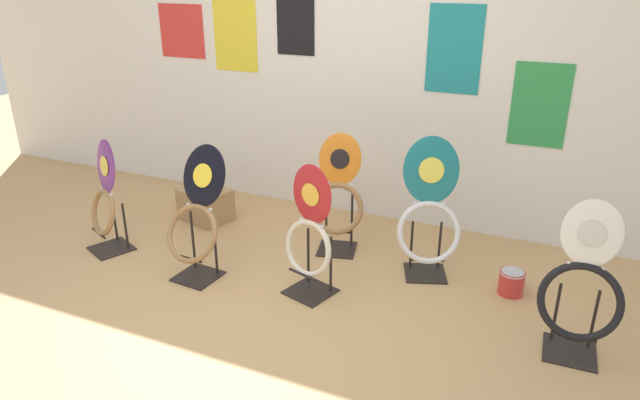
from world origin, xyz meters
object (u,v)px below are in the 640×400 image
at_px(toilet_seat_display_purple_note, 105,202).
at_px(storage_box, 206,205).
at_px(toilet_seat_display_crimson_swirl, 310,235).
at_px(toilet_seat_display_orange_sun, 338,198).
at_px(toilet_seat_display_jazz_black, 197,216).
at_px(toilet_seat_display_teal_sax, 429,214).
at_px(paint_can, 511,282).
at_px(toilet_seat_display_white_plain, 582,290).

bearing_deg(toilet_seat_display_purple_note, storage_box, 64.87).
relative_size(toilet_seat_display_crimson_swirl, toilet_seat_display_purple_note, 1.04).
relative_size(toilet_seat_display_orange_sun, toilet_seat_display_jazz_black, 0.97).
bearing_deg(toilet_seat_display_purple_note, toilet_seat_display_teal_sax, 15.07).
xyz_separation_m(toilet_seat_display_teal_sax, toilet_seat_display_purple_note, (-2.27, -0.61, -0.06)).
bearing_deg(paint_can, storage_box, 175.82).
xyz_separation_m(toilet_seat_display_orange_sun, toilet_seat_display_teal_sax, (0.70, -0.09, 0.03)).
xyz_separation_m(toilet_seat_display_orange_sun, toilet_seat_display_crimson_swirl, (0.07, -0.65, 0.00)).
height_order(toilet_seat_display_jazz_black, paint_can, toilet_seat_display_jazz_black).
distance_m(toilet_seat_display_jazz_black, toilet_seat_display_white_plain, 2.38).
xyz_separation_m(toilet_seat_display_crimson_swirl, storage_box, (-1.29, 0.70, -0.28)).
bearing_deg(toilet_seat_display_purple_note, toilet_seat_display_white_plain, 0.92).
bearing_deg(toilet_seat_display_teal_sax, toilet_seat_display_crimson_swirl, -137.76).
relative_size(toilet_seat_display_jazz_black, toilet_seat_display_purple_note, 1.06).
distance_m(toilet_seat_display_crimson_swirl, storage_box, 1.50).
height_order(toilet_seat_display_jazz_black, toilet_seat_display_teal_sax, toilet_seat_display_teal_sax).
height_order(toilet_seat_display_orange_sun, storage_box, toilet_seat_display_orange_sun).
bearing_deg(toilet_seat_display_crimson_swirl, toilet_seat_display_white_plain, 0.35).
relative_size(toilet_seat_display_purple_note, storage_box, 1.84).
xyz_separation_m(toilet_seat_display_jazz_black, paint_can, (2.00, 0.61, -0.36)).
xyz_separation_m(toilet_seat_display_jazz_black, toilet_seat_display_white_plain, (2.38, 0.10, -0.04)).
bearing_deg(storage_box, toilet_seat_display_crimson_swirl, -28.61).
bearing_deg(paint_can, toilet_seat_display_crimson_swirl, -156.65).
relative_size(toilet_seat_display_jazz_black, paint_can, 5.40).
height_order(toilet_seat_display_orange_sun, toilet_seat_display_jazz_black, toilet_seat_display_jazz_black).
relative_size(toilet_seat_display_orange_sun, toilet_seat_display_teal_sax, 0.91).
height_order(toilet_seat_display_orange_sun, toilet_seat_display_purple_note, toilet_seat_display_orange_sun).
bearing_deg(toilet_seat_display_white_plain, storage_box, 166.44).
bearing_deg(toilet_seat_display_purple_note, paint_can, 11.19).
height_order(toilet_seat_display_jazz_black, toilet_seat_display_white_plain, toilet_seat_display_jazz_black).
distance_m(toilet_seat_display_orange_sun, toilet_seat_display_white_plain, 1.78).
height_order(toilet_seat_display_crimson_swirl, paint_can, toilet_seat_display_crimson_swirl).
bearing_deg(toilet_seat_display_crimson_swirl, toilet_seat_display_orange_sun, 96.45).
relative_size(toilet_seat_display_orange_sun, toilet_seat_display_crimson_swirl, 0.99).
relative_size(toilet_seat_display_crimson_swirl, toilet_seat_display_teal_sax, 0.92).
relative_size(toilet_seat_display_jazz_black, storage_box, 1.94).
xyz_separation_m(toilet_seat_display_orange_sun, storage_box, (-1.22, 0.05, -0.28)).
distance_m(toilet_seat_display_teal_sax, storage_box, 1.95).
relative_size(toilet_seat_display_crimson_swirl, toilet_seat_display_white_plain, 0.99).
distance_m(toilet_seat_display_white_plain, toilet_seat_display_teal_sax, 1.11).
bearing_deg(toilet_seat_display_jazz_black, toilet_seat_display_purple_note, 177.02).
bearing_deg(toilet_seat_display_jazz_black, toilet_seat_display_crimson_swirl, 6.25).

